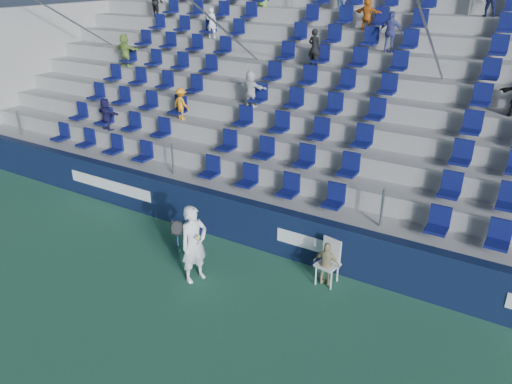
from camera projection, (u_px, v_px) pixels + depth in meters
ground at (179, 312)px, 10.39m from camera, size 70.00×70.00×0.00m
sponsor_wall at (256, 225)px, 12.60m from camera, size 24.00×0.32×1.20m
grandstand at (338, 118)px, 15.93m from camera, size 24.00×8.17×6.63m
tennis_player at (194, 244)px, 11.11m from camera, size 0.72×0.77×1.84m
line_judge_chair at (330, 258)px, 11.18m from camera, size 0.54×0.55×1.04m
line_judge at (327, 264)px, 11.08m from camera, size 0.63×0.27×1.06m
ball_bin at (194, 230)px, 13.27m from camera, size 0.54×0.41×0.28m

